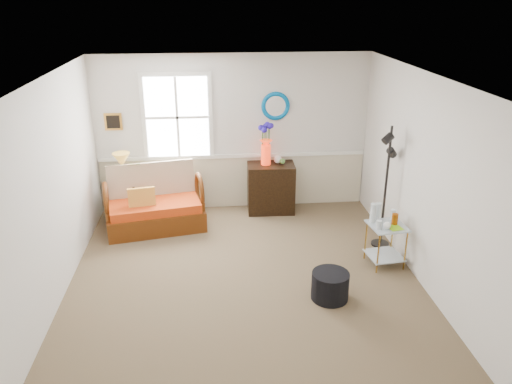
{
  "coord_description": "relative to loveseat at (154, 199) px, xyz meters",
  "views": [
    {
      "loc": [
        -0.38,
        -5.53,
        3.5
      ],
      "look_at": [
        0.2,
        0.64,
        0.99
      ],
      "focal_mm": 35.0,
      "sensor_mm": 36.0,
      "label": 1
    }
  ],
  "objects": [
    {
      "name": "cabinet",
      "position": [
        1.89,
        0.48,
        -0.07
      ],
      "size": [
        0.79,
        0.52,
        0.83
      ],
      "primitive_type": null,
      "rotation": [
        0.0,
        0.0,
        -0.03
      ],
      "color": "black",
      "rests_on": "floor"
    },
    {
      "name": "flower_vase",
      "position": [
        1.8,
        0.5,
        0.69
      ],
      "size": [
        0.22,
        0.22,
        0.69
      ],
      "primitive_type": null,
      "rotation": [
        0.0,
        0.0,
        -0.07
      ],
      "color": "#F43111",
      "rests_on": "cabinet"
    },
    {
      "name": "lamp_stand",
      "position": [
        -0.47,
        0.39,
        -0.17
      ],
      "size": [
        0.39,
        0.39,
        0.62
      ],
      "primitive_type": null,
      "rotation": [
        0.0,
        0.0,
        -0.1
      ],
      "color": "black",
      "rests_on": "floor"
    },
    {
      "name": "walls",
      "position": [
        1.28,
        -1.75,
        0.82
      ],
      "size": [
        4.51,
        5.01,
        2.6
      ],
      "color": "silver",
      "rests_on": "floor"
    },
    {
      "name": "floor",
      "position": [
        1.28,
        -1.75,
        -0.48
      ],
      "size": [
        4.5,
        5.0,
        0.01
      ],
      "primitive_type": "cube",
      "color": "brown",
      "rests_on": "ground"
    },
    {
      "name": "window",
      "position": [
        0.38,
        0.72,
        1.12
      ],
      "size": [
        1.14,
        0.06,
        1.44
      ],
      "primitive_type": null,
      "color": "white",
      "rests_on": "walls"
    },
    {
      "name": "floor_lamp",
      "position": [
        3.35,
        -0.91,
        0.42
      ],
      "size": [
        0.33,
        0.33,
        1.81
      ],
      "primitive_type": null,
      "rotation": [
        0.0,
        0.0,
        0.33
      ],
      "color": "black",
      "rests_on": "floor"
    },
    {
      "name": "picture",
      "position": [
        -0.64,
        0.73,
        1.07
      ],
      "size": [
        0.28,
        0.03,
        0.28
      ],
      "primitive_type": "cube",
      "color": "#C58831",
      "rests_on": "walls"
    },
    {
      "name": "ceiling",
      "position": [
        1.28,
        -1.75,
        2.12
      ],
      "size": [
        4.5,
        5.0,
        0.01
      ],
      "primitive_type": "cube",
      "color": "white",
      "rests_on": "walls"
    },
    {
      "name": "side_table",
      "position": [
        3.22,
        -1.47,
        -0.19
      ],
      "size": [
        0.52,
        0.52,
        0.59
      ],
      "primitive_type": null,
      "rotation": [
        0.0,
        0.0,
        0.12
      ],
      "color": "#B8862B",
      "rests_on": "floor"
    },
    {
      "name": "tabletop_items",
      "position": [
        3.2,
        -1.42,
        0.24
      ],
      "size": [
        0.53,
        0.53,
        0.26
      ],
      "primitive_type": null,
      "rotation": [
        0.0,
        0.0,
        0.23
      ],
      "color": "silver",
      "rests_on": "side_table"
    },
    {
      "name": "table_lamp",
      "position": [
        -0.51,
        0.39,
        0.39
      ],
      "size": [
        0.33,
        0.33,
        0.5
      ],
      "primitive_type": null,
      "rotation": [
        0.0,
        0.0,
        -0.24
      ],
      "color": "gold",
      "rests_on": "lamp_stand"
    },
    {
      "name": "ottoman",
      "position": [
        2.29,
        -2.2,
        -0.31
      ],
      "size": [
        0.52,
        0.52,
        0.35
      ],
      "primitive_type": "cylinder",
      "rotation": [
        0.0,
        0.0,
        0.15
      ],
      "color": "black",
      "rests_on": "floor"
    },
    {
      "name": "loveseat",
      "position": [
        0.0,
        0.0,
        0.0
      ],
      "size": [
        1.62,
        1.11,
        0.97
      ],
      "primitive_type": null,
      "rotation": [
        0.0,
        0.0,
        0.19
      ],
      "color": "#552C08",
      "rests_on": "floor"
    },
    {
      "name": "mirror",
      "position": [
        1.98,
        0.73,
        1.27
      ],
      "size": [
        0.47,
        0.07,
        0.47
      ],
      "primitive_type": "torus",
      "rotation": [
        1.57,
        0.0,
        0.0
      ],
      "color": "#0071AC",
      "rests_on": "walls"
    },
    {
      "name": "wainscot",
      "position": [
        1.28,
        0.73,
        -0.03
      ],
      "size": [
        4.46,
        0.02,
        0.9
      ],
      "primitive_type": "cube",
      "color": "#C3B79A",
      "rests_on": "walls"
    },
    {
      "name": "potted_plant",
      "position": [
        -0.33,
        0.37,
        0.29
      ],
      "size": [
        0.38,
        0.41,
        0.3
      ],
      "primitive_type": "imported",
      "rotation": [
        0.0,
        0.0,
        -0.1
      ],
      "color": "#528236",
      "rests_on": "lamp_stand"
    },
    {
      "name": "chair_rail",
      "position": [
        1.28,
        0.72,
        0.44
      ],
      "size": [
        4.46,
        0.04,
        0.06
      ],
      "primitive_type": "cube",
      "color": "white",
      "rests_on": "walls"
    },
    {
      "name": "throw_pillow",
      "position": [
        -0.17,
        -0.15,
        0.04
      ],
      "size": [
        0.42,
        0.17,
        0.41
      ],
      "primitive_type": null,
      "rotation": [
        0.0,
        0.0,
        0.17
      ],
      "color": "#C26425",
      "rests_on": "loveseat"
    }
  ]
}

